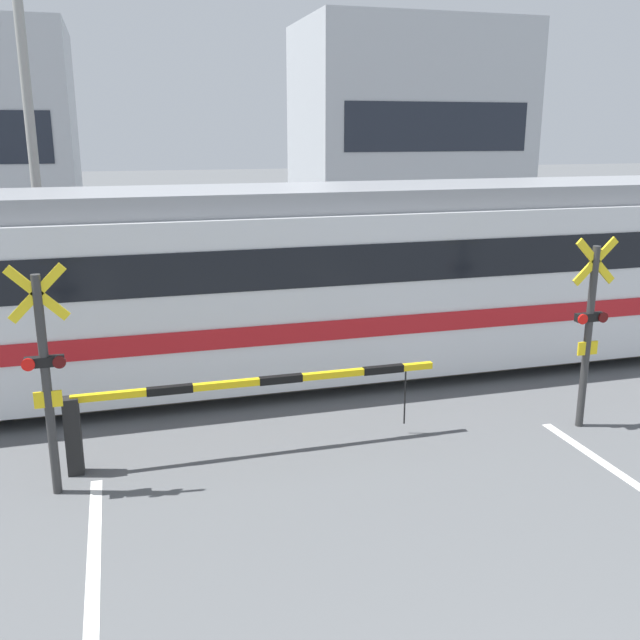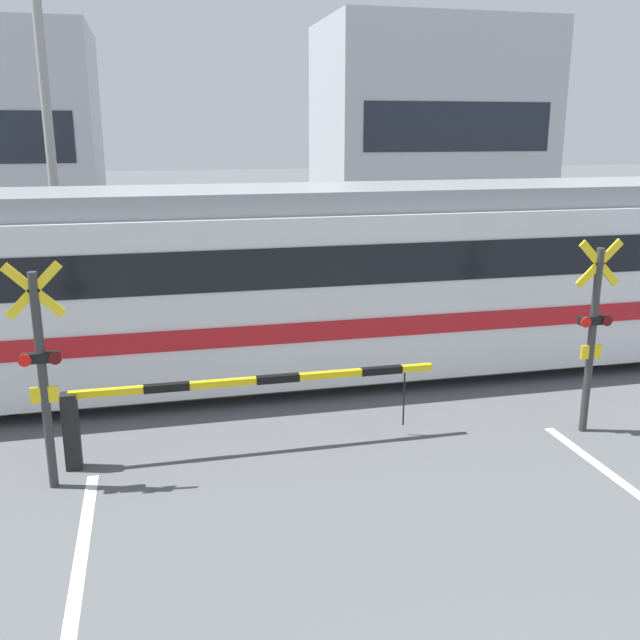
{
  "view_description": "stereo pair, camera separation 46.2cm",
  "coord_description": "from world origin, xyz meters",
  "px_view_note": "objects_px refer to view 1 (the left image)",
  "views": [
    {
      "loc": [
        -2.78,
        -1.31,
        4.3
      ],
      "look_at": [
        0.0,
        8.39,
        1.6
      ],
      "focal_mm": 40.0,
      "sensor_mm": 36.0,
      "label": 1
    },
    {
      "loc": [
        -2.33,
        -1.43,
        4.3
      ],
      "look_at": [
        0.0,
        8.39,
        1.6
      ],
      "focal_mm": 40.0,
      "sensor_mm": 36.0,
      "label": 2
    }
  ],
  "objects_px": {
    "commuter_train": "(316,277)",
    "crossing_barrier_near": "(192,402)",
    "crossing_barrier_far": "(341,290)",
    "crossing_signal_right": "(589,325)",
    "crossing_signal_left": "(45,372)"
  },
  "relations": [
    {
      "from": "crossing_signal_left",
      "to": "crossing_signal_right",
      "type": "relative_size",
      "value": 1.0
    },
    {
      "from": "commuter_train",
      "to": "crossing_signal_left",
      "type": "height_order",
      "value": "commuter_train"
    },
    {
      "from": "commuter_train",
      "to": "crossing_barrier_far",
      "type": "bearing_deg",
      "value": 65.18
    },
    {
      "from": "crossing_signal_right",
      "to": "crossing_signal_left",
      "type": "bearing_deg",
      "value": 180.0
    },
    {
      "from": "crossing_barrier_far",
      "to": "crossing_signal_right",
      "type": "relative_size",
      "value": 1.78
    },
    {
      "from": "commuter_train",
      "to": "crossing_signal_left",
      "type": "bearing_deg",
      "value": -141.87
    },
    {
      "from": "crossing_barrier_near",
      "to": "crossing_signal_left",
      "type": "xyz_separation_m",
      "value": [
        -1.72,
        -0.47,
        0.75
      ]
    },
    {
      "from": "crossing_barrier_far",
      "to": "crossing_barrier_near",
      "type": "bearing_deg",
      "value": -123.53
    },
    {
      "from": "commuter_train",
      "to": "crossing_barrier_far",
      "type": "distance_m",
      "value": 3.59
    },
    {
      "from": "commuter_train",
      "to": "crossing_barrier_near",
      "type": "relative_size",
      "value": 3.27
    },
    {
      "from": "crossing_signal_left",
      "to": "crossing_barrier_far",
      "type": "bearing_deg",
      "value": 48.65
    },
    {
      "from": "crossing_barrier_far",
      "to": "crossing_signal_left",
      "type": "bearing_deg",
      "value": -131.35
    },
    {
      "from": "crossing_signal_right",
      "to": "commuter_train",
      "type": "bearing_deg",
      "value": 133.62
    },
    {
      "from": "commuter_train",
      "to": "crossing_signal_left",
      "type": "distance_m",
      "value": 5.38
    },
    {
      "from": "crossing_barrier_far",
      "to": "crossing_signal_left",
      "type": "xyz_separation_m",
      "value": [
        -5.68,
        -6.45,
        0.75
      ]
    }
  ]
}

